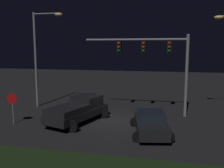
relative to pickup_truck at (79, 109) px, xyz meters
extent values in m
plane|color=black|center=(2.55, 0.78, -1.00)|extent=(80.00, 80.00, 0.00)
cube|color=black|center=(-0.05, -0.17, -0.32)|extent=(3.52, 5.75, 0.55)
cube|color=black|center=(0.30, 0.97, 0.38)|extent=(2.32, 2.36, 0.85)
cube|color=black|center=(0.30, 0.97, 0.50)|extent=(2.13, 1.97, 0.51)
cube|color=black|center=(-0.37, -1.20, 0.18)|extent=(2.73, 3.46, 0.45)
cylinder|color=black|center=(-0.46, 2.00, -0.60)|extent=(0.80, 0.22, 0.80)
cylinder|color=black|center=(1.51, 1.38, -0.60)|extent=(0.80, 0.22, 0.80)
cylinder|color=black|center=(-1.61, -1.71, -0.60)|extent=(0.80, 0.22, 0.80)
cylinder|color=black|center=(0.35, -2.33, -0.60)|extent=(0.80, 0.22, 0.80)
cube|color=black|center=(5.36, -1.53, -0.39)|extent=(2.60, 4.66, 0.70)
cube|color=black|center=(5.41, -1.78, 0.24)|extent=(1.95, 2.27, 0.55)
cylinder|color=black|center=(4.18, -0.24, -0.68)|extent=(0.64, 0.22, 0.64)
cylinder|color=black|center=(5.98, 0.11, -0.68)|extent=(0.64, 0.22, 0.64)
cylinder|color=black|center=(4.74, -3.17, -0.68)|extent=(0.64, 0.22, 0.64)
cylinder|color=black|center=(6.55, -2.83, -0.68)|extent=(0.64, 0.22, 0.64)
cylinder|color=slate|center=(7.78, 3.32, 2.25)|extent=(0.24, 0.24, 6.50)
cylinder|color=slate|center=(3.68, 3.32, 5.10)|extent=(8.20, 0.18, 0.18)
cube|color=black|center=(6.38, 3.32, 4.50)|extent=(0.32, 0.44, 0.95)
sphere|color=red|center=(6.38, 3.09, 4.80)|extent=(0.22, 0.22, 0.22)
sphere|color=#59380A|center=(6.38, 3.09, 4.50)|extent=(0.22, 0.22, 0.22)
sphere|color=#0C4719|center=(6.38, 3.09, 4.20)|extent=(0.22, 0.22, 0.22)
cube|color=black|center=(4.38, 3.32, 4.50)|extent=(0.32, 0.44, 0.95)
sphere|color=red|center=(4.38, 3.09, 4.80)|extent=(0.22, 0.22, 0.22)
sphere|color=#59380A|center=(4.38, 3.09, 4.50)|extent=(0.22, 0.22, 0.22)
sphere|color=#0C4719|center=(4.38, 3.09, 4.20)|extent=(0.22, 0.22, 0.22)
cube|color=black|center=(2.38, 3.32, 4.50)|extent=(0.32, 0.44, 0.95)
sphere|color=red|center=(2.38, 3.09, 4.80)|extent=(0.22, 0.22, 0.22)
sphere|color=#59380A|center=(2.38, 3.09, 4.50)|extent=(0.22, 0.22, 0.22)
sphere|color=#0C4719|center=(2.38, 3.09, 4.20)|extent=(0.22, 0.22, 0.22)
cylinder|color=slate|center=(-5.50, 3.84, 3.28)|extent=(0.20, 0.20, 8.56)
cylinder|color=slate|center=(-4.31, 3.84, 7.42)|extent=(2.38, 0.12, 0.12)
ellipsoid|color=#F9CC72|center=(-3.12, 3.84, 7.32)|extent=(0.70, 0.44, 0.30)
ellipsoid|color=#F9CC72|center=(10.07, 4.30, 6.79)|extent=(0.70, 0.44, 0.30)
cylinder|color=slate|center=(-4.47, -1.49, 0.10)|extent=(0.07, 0.07, 2.20)
cylinder|color=#B20C0F|center=(-4.47, -1.52, 0.85)|extent=(0.76, 0.03, 0.76)
camera|label=1|loc=(6.38, -17.33, 4.51)|focal=40.77mm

